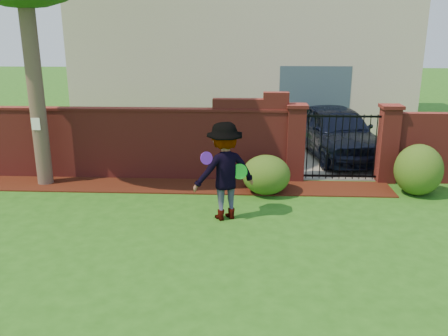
{
  "coord_description": "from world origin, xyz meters",
  "views": [
    {
      "loc": [
        1.23,
        -7.14,
        3.57
      ],
      "look_at": [
        0.8,
        1.4,
        1.05
      ],
      "focal_mm": 37.75,
      "sensor_mm": 36.0,
      "label": 1
    }
  ],
  "objects_px": {
    "man": "(225,172)",
    "frisbee_green": "(240,171)",
    "frisbee_purple": "(206,158)",
    "car": "(340,133)"
  },
  "relations": [
    {
      "from": "man",
      "to": "frisbee_green",
      "type": "relative_size",
      "value": 6.41
    },
    {
      "from": "man",
      "to": "frisbee_purple",
      "type": "bearing_deg",
      "value": 23.43
    },
    {
      "from": "car",
      "to": "frisbee_purple",
      "type": "xyz_separation_m",
      "value": [
        -3.37,
        -5.02,
        0.58
      ]
    },
    {
      "from": "car",
      "to": "man",
      "type": "xyz_separation_m",
      "value": [
        -3.05,
        -4.67,
        0.22
      ]
    },
    {
      "from": "man",
      "to": "frisbee_purple",
      "type": "relative_size",
      "value": 8.0
    },
    {
      "from": "car",
      "to": "frisbee_green",
      "type": "height_order",
      "value": "car"
    },
    {
      "from": "man",
      "to": "frisbee_green",
      "type": "xyz_separation_m",
      "value": [
        0.28,
        -0.03,
        0.02
      ]
    },
    {
      "from": "frisbee_purple",
      "to": "frisbee_green",
      "type": "relative_size",
      "value": 0.8
    },
    {
      "from": "man",
      "to": "frisbee_green",
      "type": "bearing_deg",
      "value": 149.13
    },
    {
      "from": "car",
      "to": "man",
      "type": "bearing_deg",
      "value": -133.15
    }
  ]
}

